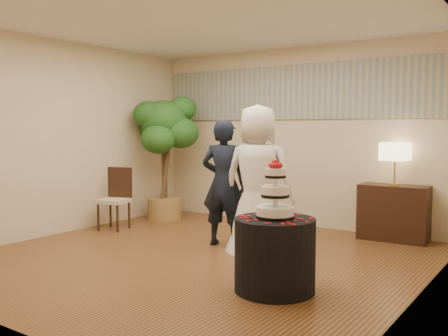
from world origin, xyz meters
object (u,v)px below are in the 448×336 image
Objects in this scene: groom at (224,183)px; cake_table at (275,255)px; table_lamp at (395,164)px; bride at (258,178)px; wedding_cake at (275,189)px; ficus_tree at (164,157)px; console at (394,213)px; side_chair at (114,199)px.

groom is 2.17× the size of cake_table.
table_lamp is (1.75, 1.57, 0.22)m from groom.
groom is 0.90× the size of bride.
cake_table is 0.63m from wedding_cake.
cake_table is at bearing -33.61° from ficus_tree.
console is (1.75, 1.57, -0.45)m from groom.
ficus_tree is (-3.34, 2.22, 0.08)m from wedding_cake.
side_chair is (-1.96, -0.11, -0.36)m from groom.
cake_table is at bearing 113.26° from bride.
groom is at bearing 139.32° from wedding_cake.
side_chair is (-3.40, 1.13, -0.51)m from wedding_cake.
side_chair reaches higher than console.
ficus_tree is at bearing -172.87° from console.
side_chair is at bearing -157.67° from console.
bride is 1.67m from cake_table.
bride is at bearing 126.62° from wedding_cake.
bride is (0.51, 0.02, 0.09)m from groom.
ficus_tree reaches higher than bride.
console is 0.67m from table_lamp.
bride is 2.40× the size of cake_table.
cake_table is 3.58m from side_chair.
cake_table is 1.31× the size of table_lamp.
cake_table is at bearing -98.27° from console.
cake_table is at bearing 0.00° from wedding_cake.
ficus_tree is at bearing -42.01° from groom.
table_lamp is at bearing 83.87° from cake_table.
groom is at bearing -11.58° from side_chair.
wedding_cake is 0.61× the size of console.
console is (0.30, 2.81, 0.03)m from cake_table.
console is (0.30, 2.81, -0.60)m from wedding_cake.
console is at bearing -142.01° from bride.
bride reaches higher than table_lamp.
console is at bearing 83.87° from cake_table.
side_chair is (-2.46, -0.13, -0.45)m from bride.
wedding_cake is (0.00, 0.00, 0.63)m from cake_table.
groom is at bearing -140.16° from console.
groom is at bearing -11.02° from bride.
cake_table is 1.37× the size of wedding_cake.
ficus_tree is 2.26× the size of side_chair.
groom is 2.85× the size of table_lamp.
table_lamp reaches higher than cake_table.
table_lamp is at bearing 9.58° from side_chair.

